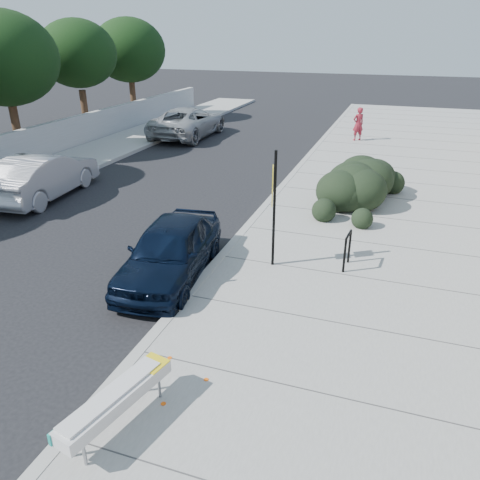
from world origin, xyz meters
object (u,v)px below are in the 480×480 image
object	(u,v)px
bench	(116,399)
sedan_navy	(170,250)
sign_post	(274,203)
suv_silver	(188,122)
bike_rack	(347,247)
pedestrian	(358,124)
wagon_silver	(43,176)

from	to	relation	value
bench	sedan_navy	size ratio (longest dim) A/B	0.48
sign_post	suv_silver	xyz separation A→B (m)	(-8.41, 13.54, -0.92)
suv_silver	bike_rack	bearing A→B (deg)	127.42
bench	sedan_navy	distance (m)	4.64
sedan_navy	suv_silver	distance (m)	15.94
sedan_navy	suv_silver	world-z (taller)	suv_silver
bike_rack	pedestrian	distance (m)	14.50
bench	bike_rack	size ratio (longest dim) A/B	2.23
sedan_navy	bike_rack	bearing A→B (deg)	15.38
bench	sign_post	size ratio (longest dim) A/B	0.70
sedan_navy	pedestrian	world-z (taller)	pedestrian
wagon_silver	bench	bearing A→B (deg)	129.06
bench	suv_silver	xyz separation A→B (m)	(-7.70, 19.06, 0.18)
suv_silver	pedestrian	xyz separation A→B (m)	(8.80, 1.33, 0.19)
wagon_silver	suv_silver	bearing A→B (deg)	-97.68
sign_post	suv_silver	distance (m)	15.97
bike_rack	sign_post	bearing A→B (deg)	-160.73
sign_post	wagon_silver	xyz separation A→B (m)	(-8.81, 2.69, -0.95)
bike_rack	sedan_navy	world-z (taller)	sedan_navy
bench	sign_post	world-z (taller)	sign_post
bench	pedestrian	xyz separation A→B (m)	(1.10, 20.39, 0.37)
bench	sedan_navy	xyz separation A→B (m)	(-1.40, 4.42, 0.08)
bench	wagon_silver	size ratio (longest dim) A/B	0.42
sign_post	pedestrian	distance (m)	14.90
sedan_navy	bench	bearing A→B (deg)	-79.02
bike_rack	sign_post	size ratio (longest dim) A/B	0.31
wagon_silver	sign_post	bearing A→B (deg)	157.46
sedan_navy	suv_silver	size ratio (longest dim) A/B	0.71
wagon_silver	pedestrian	world-z (taller)	pedestrian
bench	pedestrian	size ratio (longest dim) A/B	1.17
sign_post	wagon_silver	distance (m)	9.26
sign_post	wagon_silver	bearing A→B (deg)	148.48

